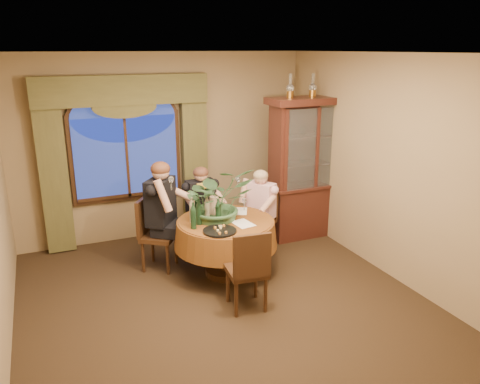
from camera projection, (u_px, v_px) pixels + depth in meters
name	position (u px, v px, depth m)	size (l,w,h in m)	color
floor	(227.00, 306.00, 5.38)	(5.00, 5.00, 0.00)	black
wall_back	(165.00, 147.00, 7.16)	(4.50, 4.50, 0.00)	olive
wall_right	(393.00, 169.00, 5.82)	(5.00, 5.00, 0.00)	olive
ceiling	(224.00, 53.00, 4.56)	(5.00, 5.00, 0.00)	white
window	(127.00, 157.00, 6.90)	(1.62, 0.10, 1.32)	navy
arched_transom	(123.00, 104.00, 6.67)	(1.60, 0.06, 0.44)	navy
drapery_left	(53.00, 173.00, 6.50)	(0.38, 0.14, 2.32)	#4A4824
drapery_right	(195.00, 160.00, 7.28)	(0.38, 0.14, 2.32)	#4A4824
swag_valance	(123.00, 90.00, 6.54)	(2.45, 0.16, 0.42)	#4A4824
dining_table	(226.00, 247.00, 6.06)	(1.33, 1.33, 0.75)	maroon
china_cabinet	(309.00, 168.00, 7.17)	(1.34, 0.53, 2.16)	black
oil_lamp_left	(290.00, 86.00, 6.66)	(0.11, 0.11, 0.34)	#A5722D
oil_lamp_center	(313.00, 85.00, 6.81)	(0.11, 0.11, 0.34)	#A5722D
oil_lamp_right	(334.00, 84.00, 6.95)	(0.11, 0.11, 0.34)	#A5722D
chair_right	(258.00, 220.00, 6.72)	(0.42, 0.42, 0.96)	black
chair_back_right	(204.00, 218.00, 6.80)	(0.42, 0.42, 0.96)	black
chair_back	(159.00, 234.00, 6.20)	(0.42, 0.42, 0.96)	black
chair_front_left	(246.00, 269.00, 5.24)	(0.42, 0.42, 0.96)	black
person_pink	(261.00, 211.00, 6.69)	(0.44, 0.40, 1.23)	beige
person_back	(161.00, 215.00, 6.16)	(0.53, 0.48, 1.47)	black
person_scarf	(201.00, 209.00, 6.71)	(0.45, 0.42, 1.26)	black
stoneware_vase	(214.00, 207.00, 5.99)	(0.15, 0.15, 0.29)	#A0846C
centerpiece_plant	(217.00, 174.00, 5.85)	(0.89, 0.99, 0.77)	#345B35
olive_bowl	(229.00, 219.00, 5.94)	(0.14, 0.14, 0.04)	#4B522E
cheese_platter	(220.00, 231.00, 5.56)	(0.40, 0.40, 0.02)	black
wine_bottle_0	(218.00, 212.00, 5.76)	(0.07, 0.07, 0.33)	black
wine_bottle_1	(197.00, 206.00, 5.95)	(0.07, 0.07, 0.33)	black
wine_bottle_2	(207.00, 209.00, 5.87)	(0.07, 0.07, 0.33)	tan
wine_bottle_3	(193.00, 216.00, 5.62)	(0.07, 0.07, 0.33)	black
wine_bottle_4	(192.00, 210.00, 5.82)	(0.07, 0.07, 0.33)	tan
wine_bottle_5	(199.00, 212.00, 5.76)	(0.07, 0.07, 0.33)	black
tasting_paper_0	(243.00, 224.00, 5.82)	(0.21, 0.30, 0.00)	white
tasting_paper_1	(239.00, 211.00, 6.26)	(0.21, 0.30, 0.00)	white
wine_glass_person_pink	(244.00, 204.00, 6.27)	(0.07, 0.07, 0.18)	silver
wine_glass_person_back	(193.00, 211.00, 6.02)	(0.07, 0.07, 0.18)	silver
wine_glass_person_scarf	(212.00, 204.00, 6.30)	(0.07, 0.07, 0.18)	silver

